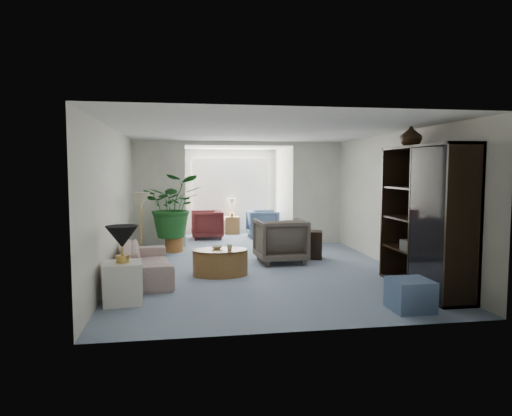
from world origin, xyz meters
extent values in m
plane|color=#8C9FB8|center=(0.00, 0.00, 0.00)|extent=(6.00, 6.00, 0.00)
plane|color=#8C9FB8|center=(0.00, 4.10, 0.00)|extent=(2.60, 2.60, 0.00)
cube|color=white|center=(-1.90, 3.00, 1.25)|extent=(1.20, 0.12, 2.50)
cube|color=white|center=(1.90, 3.00, 1.25)|extent=(1.20, 0.12, 2.50)
cube|color=white|center=(0.00, 3.00, 2.45)|extent=(2.60, 0.12, 0.10)
cube|color=white|center=(0.00, 5.18, 1.40)|extent=(2.20, 0.02, 1.50)
cube|color=white|center=(0.00, 5.15, 1.40)|extent=(2.20, 0.02, 1.50)
cube|color=#B9B194|center=(2.46, -0.10, 1.70)|extent=(0.04, 0.50, 0.40)
imported|color=#B4AA98|center=(-1.98, -0.18, 0.29)|extent=(0.98, 2.04, 0.57)
cube|color=white|center=(-2.18, -1.53, 0.28)|extent=(0.56, 0.56, 0.56)
cone|color=black|center=(-2.18, -1.53, 0.91)|extent=(0.44, 0.44, 0.30)
cone|color=beige|center=(-2.15, 1.03, 1.25)|extent=(0.36, 0.36, 0.28)
cylinder|color=olive|center=(-0.73, -0.10, 0.23)|extent=(1.03, 1.03, 0.45)
imported|color=silver|center=(-0.78, 0.00, 0.47)|extent=(0.22, 0.22, 0.05)
imported|color=beige|center=(-0.58, -0.20, 0.50)|extent=(0.11, 0.11, 0.10)
imported|color=#5A5147|center=(0.52, 0.83, 0.43)|extent=(0.97, 1.00, 0.87)
cube|color=black|center=(1.22, 1.13, 0.28)|extent=(0.56, 0.50, 0.57)
cube|color=black|center=(2.23, -1.53, 1.09)|extent=(0.52, 1.96, 2.18)
imported|color=black|center=(2.23, -1.03, 2.36)|extent=(0.34, 0.34, 0.35)
cube|color=slate|center=(1.53, -2.45, 0.20)|extent=(0.51, 0.51, 0.40)
cylinder|color=#A3622F|center=(-1.57, 2.37, 0.16)|extent=(0.40, 0.40, 0.32)
imported|color=#1E5821|center=(-1.57, 2.37, 1.02)|extent=(1.26, 1.10, 1.40)
imported|color=slate|center=(0.76, 4.21, 0.37)|extent=(0.82, 0.79, 0.74)
imported|color=#531C1E|center=(-0.74, 4.21, 0.38)|extent=(0.83, 0.81, 0.75)
cube|color=olive|center=(0.01, 4.96, 0.25)|extent=(0.41, 0.32, 0.50)
cube|color=#2B2725|center=(2.18, -1.97, 0.64)|extent=(0.30, 0.26, 0.16)
cube|color=#2E2923|center=(2.18, -1.92, 1.54)|extent=(0.30, 0.26, 0.16)
cube|color=#35332F|center=(2.18, -1.27, 0.64)|extent=(0.30, 0.26, 0.16)
camera|label=1|loc=(-1.36, -7.85, 1.81)|focal=32.01mm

